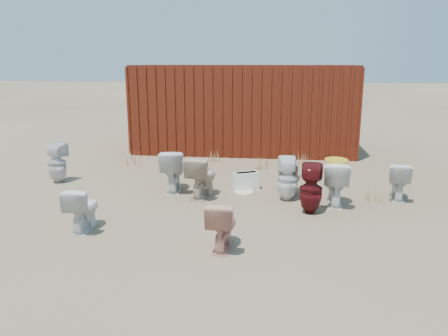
# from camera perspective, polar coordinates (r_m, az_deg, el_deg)

# --- Properties ---
(ground) EXTENTS (100.00, 100.00, 0.00)m
(ground) POSITION_cam_1_polar(r_m,az_deg,el_deg) (7.72, -0.56, -5.02)
(ground) COLOR brown
(ground) RESTS_ON ground
(shipping_container) EXTENTS (6.00, 2.40, 2.40)m
(shipping_container) POSITION_cam_1_polar(r_m,az_deg,el_deg) (12.55, 2.66, 7.81)
(shipping_container) COLOR #48110C
(shipping_container) RESTS_ON ground
(toilet_front_a) EXTENTS (0.39, 0.67, 0.68)m
(toilet_front_a) POSITION_cam_1_polar(r_m,az_deg,el_deg) (6.90, -17.98, -5.04)
(toilet_front_a) COLOR silver
(toilet_front_a) RESTS_ON ground
(toilet_front_pink) EXTENTS (0.40, 0.68, 0.68)m
(toilet_front_pink) POSITION_cam_1_polar(r_m,az_deg,el_deg) (5.93, -0.24, -7.35)
(toilet_front_pink) COLOR tan
(toilet_front_pink) RESTS_ON ground
(toilet_front_c) EXTENTS (0.57, 0.87, 0.83)m
(toilet_front_c) POSITION_cam_1_polar(r_m,az_deg,el_deg) (8.60, -6.71, -0.28)
(toilet_front_c) COLOR white
(toilet_front_c) RESTS_ON ground
(toilet_front_maroon) EXTENTS (0.42, 0.43, 0.84)m
(toilet_front_maroon) POSITION_cam_1_polar(r_m,az_deg,el_deg) (7.40, 11.28, -2.70)
(toilet_front_maroon) COLOR #500D10
(toilet_front_maroon) RESTS_ON ground
(toilet_front_e) EXTENTS (0.50, 0.74, 0.70)m
(toilet_front_e) POSITION_cam_1_polar(r_m,az_deg,el_deg) (8.65, 21.81, -1.55)
(toilet_front_e) COLOR silver
(toilet_front_e) RESTS_ON ground
(toilet_back_a) EXTENTS (0.43, 0.44, 0.84)m
(toilet_back_a) POSITION_cam_1_polar(r_m,az_deg,el_deg) (9.78, -21.00, 0.63)
(toilet_back_a) COLOR silver
(toilet_back_a) RESTS_ON ground
(toilet_back_beige_left) EXTENTS (0.60, 0.85, 0.78)m
(toilet_back_beige_left) POSITION_cam_1_polar(r_m,az_deg,el_deg) (8.17, -2.86, -1.09)
(toilet_back_beige_left) COLOR #C0AC8C
(toilet_back_beige_left) RESTS_ON ground
(toilet_back_beige_right) EXTENTS (0.52, 0.72, 0.66)m
(toilet_back_beige_right) POSITION_cam_1_polar(r_m,az_deg,el_deg) (8.46, 8.75, -1.16)
(toilet_back_beige_right) COLOR #C5B190
(toilet_back_beige_right) RESTS_ON ground
(toilet_back_yellowlid) EXTENTS (0.49, 0.81, 0.80)m
(toilet_back_yellowlid) POSITION_cam_1_polar(r_m,az_deg,el_deg) (7.94, 14.31, -1.90)
(toilet_back_yellowlid) COLOR white
(toilet_back_yellowlid) RESTS_ON ground
(toilet_back_e) EXTENTS (0.39, 0.40, 0.81)m
(toilet_back_e) POSITION_cam_1_polar(r_m,az_deg,el_deg) (8.02, 8.26, -1.41)
(toilet_back_e) COLOR white
(toilet_back_e) RESTS_ON ground
(yellow_lid) EXTENTS (0.40, 0.50, 0.02)m
(yellow_lid) POSITION_cam_1_polar(r_m,az_deg,el_deg) (7.84, 14.49, 0.99)
(yellow_lid) COLOR gold
(yellow_lid) RESTS_ON toilet_back_yellowlid
(loose_tank) EXTENTS (0.54, 0.40, 0.35)m
(loose_tank) POSITION_cam_1_polar(r_m,az_deg,el_deg) (8.69, 2.92, -1.68)
(loose_tank) COLOR white
(loose_tank) RESTS_ON ground
(loose_lid_near) EXTENTS (0.47, 0.56, 0.02)m
(loose_lid_near) POSITION_cam_1_polar(r_m,az_deg,el_deg) (8.53, 2.60, -3.10)
(loose_lid_near) COLOR beige
(loose_lid_near) RESTS_ON ground
(loose_lid_far) EXTENTS (0.56, 0.59, 0.02)m
(loose_lid_far) POSITION_cam_1_polar(r_m,az_deg,el_deg) (10.04, -2.67, -0.55)
(loose_lid_far) COLOR beige
(loose_lid_far) RESTS_ON ground
(weed_clump_a) EXTENTS (0.36, 0.36, 0.33)m
(weed_clump_a) POSITION_cam_1_polar(r_m,az_deg,el_deg) (11.00, -11.53, 1.26)
(weed_clump_a) COLOR olive
(weed_clump_a) RESTS_ON ground
(weed_clump_b) EXTENTS (0.32, 0.32, 0.29)m
(weed_clump_b) POSITION_cam_1_polar(r_m,az_deg,el_deg) (10.40, 4.89, 0.69)
(weed_clump_b) COLOR olive
(weed_clump_b) RESTS_ON ground
(weed_clump_c) EXTENTS (0.36, 0.36, 0.34)m
(weed_clump_c) POSITION_cam_1_polar(r_m,az_deg,el_deg) (10.25, 15.31, 0.19)
(weed_clump_c) COLOR olive
(weed_clump_c) RESTS_ON ground
(weed_clump_d) EXTENTS (0.30, 0.30, 0.29)m
(weed_clump_d) POSITION_cam_1_polar(r_m,az_deg,el_deg) (11.10, -1.08, 1.54)
(weed_clump_d) COLOR olive
(weed_clump_d) RESTS_ON ground
(weed_clump_e) EXTENTS (0.34, 0.34, 0.30)m
(weed_clump_e) POSITION_cam_1_polar(r_m,az_deg,el_deg) (10.97, 9.97, 1.23)
(weed_clump_e) COLOR olive
(weed_clump_e) RESTS_ON ground
(weed_clump_f) EXTENTS (0.28, 0.28, 0.23)m
(weed_clump_f) POSITION_cam_1_polar(r_m,az_deg,el_deg) (8.36, 18.91, -3.47)
(weed_clump_f) COLOR olive
(weed_clump_f) RESTS_ON ground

